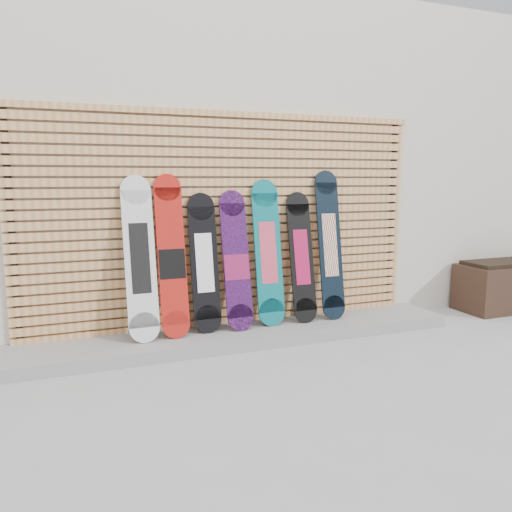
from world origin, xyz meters
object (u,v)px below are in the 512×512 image
object	(u,v)px
snowboard_3	(236,261)
snowboard_0	(140,258)
snowboard_6	(330,245)
planter_box	(510,285)
snowboard_5	(301,257)
snowboard_1	(172,257)
snowboard_2	(204,263)
snowboard_4	(268,253)

from	to	relation	value
snowboard_3	snowboard_0	bearing A→B (deg)	-179.38
snowboard_0	snowboard_6	world-z (taller)	snowboard_6
planter_box	snowboard_5	size ratio (longest dim) A/B	1.00
snowboard_1	snowboard_6	bearing A→B (deg)	0.62
snowboard_2	snowboard_6	world-z (taller)	snowboard_6
snowboard_0	snowboard_1	bearing A→B (deg)	1.28
planter_box	snowboard_0	distance (m)	4.60
snowboard_2	snowboard_3	bearing A→B (deg)	-4.66
snowboard_6	snowboard_1	bearing A→B (deg)	-179.38
snowboard_0	snowboard_6	size ratio (longest dim) A/B	0.97
planter_box	snowboard_2	world-z (taller)	snowboard_2
snowboard_4	snowboard_2	bearing A→B (deg)	179.84
snowboard_2	snowboard_4	distance (m)	0.68
snowboard_1	snowboard_2	size ratio (longest dim) A/B	1.13
snowboard_4	snowboard_5	xyz separation A→B (m)	(0.38, -0.01, -0.07)
snowboard_3	planter_box	bearing A→B (deg)	-1.61
snowboard_0	snowboard_3	world-z (taller)	snowboard_0
planter_box	snowboard_3	world-z (taller)	snowboard_3
planter_box	snowboard_1	size ratio (longest dim) A/B	0.88
planter_box	snowboard_3	xyz separation A→B (m)	(-3.60, 0.10, 0.50)
snowboard_2	snowboard_5	bearing A→B (deg)	-0.62
snowboard_4	snowboard_3	bearing A→B (deg)	-176.06
snowboard_0	snowboard_6	xyz separation A→B (m)	(2.03, 0.03, 0.03)
snowboard_1	planter_box	bearing A→B (deg)	-1.31
snowboard_2	snowboard_6	xyz separation A→B (m)	(1.40, -0.01, 0.11)
snowboard_1	snowboard_6	xyz separation A→B (m)	(1.73, 0.02, 0.03)
planter_box	snowboard_4	xyz separation A→B (m)	(-3.25, 0.13, 0.57)
snowboard_2	snowboard_5	xyz separation A→B (m)	(1.06, -0.01, -0.00)
snowboard_6	snowboard_0	bearing A→B (deg)	-179.28
snowboard_2	snowboard_5	world-z (taller)	snowboard_2
planter_box	snowboard_3	size ratio (longest dim) A/B	0.99
snowboard_6	planter_box	bearing A→B (deg)	-2.64
snowboard_3	snowboard_2	bearing A→B (deg)	175.34
snowboard_0	planter_box	bearing A→B (deg)	-1.14
planter_box	snowboard_5	xyz separation A→B (m)	(-2.87, 0.12, 0.50)
snowboard_0	snowboard_2	bearing A→B (deg)	3.33
snowboard_4	snowboard_1	bearing A→B (deg)	-178.41
planter_box	snowboard_6	distance (m)	2.61
planter_box	snowboard_2	size ratio (longest dim) A/B	1.00
snowboard_0	snowboard_6	distance (m)	2.03
snowboard_1	snowboard_6	world-z (taller)	snowboard_6
snowboard_1	snowboard_2	xyz separation A→B (m)	(0.33, 0.03, -0.08)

